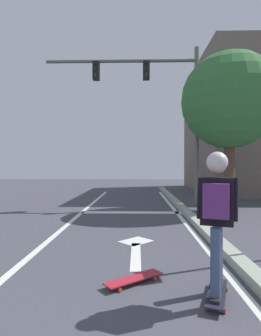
{
  "coord_description": "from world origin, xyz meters",
  "views": [
    {
      "loc": [
        1.77,
        0.75,
        1.46
      ],
      "look_at": [
        1.62,
        6.92,
        1.4
      ],
      "focal_mm": 30.0,
      "sensor_mm": 36.0,
      "label": 1
    }
  ],
  "objects_px": {
    "skater": "(217,205)",
    "skateboard": "(217,293)",
    "spare_skateboard": "(134,279)",
    "traffic_signal_mast": "(156,95)",
    "roadside_tree": "(229,101)"
  },
  "relations": [
    {
      "from": "skater",
      "to": "skateboard",
      "type": "bearing_deg",
      "value": 70.43
    },
    {
      "from": "spare_skateboard",
      "to": "skateboard",
      "type": "bearing_deg",
      "value": -23.75
    },
    {
      "from": "skater",
      "to": "traffic_signal_mast",
      "type": "xyz_separation_m",
      "value": [
        -0.17,
        7.12,
        2.98
      ]
    },
    {
      "from": "traffic_signal_mast",
      "to": "spare_skateboard",
      "type": "bearing_deg",
      "value": -96.19
    },
    {
      "from": "skater",
      "to": "roadside_tree",
      "type": "height_order",
      "value": "roadside_tree"
    },
    {
      "from": "roadside_tree",
      "to": "traffic_signal_mast",
      "type": "bearing_deg",
      "value": 162.09
    },
    {
      "from": "skater",
      "to": "traffic_signal_mast",
      "type": "height_order",
      "value": "traffic_signal_mast"
    },
    {
      "from": "skateboard",
      "to": "traffic_signal_mast",
      "type": "xyz_separation_m",
      "value": [
        -0.18,
        7.1,
        3.95
      ]
    },
    {
      "from": "skateboard",
      "to": "traffic_signal_mast",
      "type": "height_order",
      "value": "traffic_signal_mast"
    },
    {
      "from": "skateboard",
      "to": "spare_skateboard",
      "type": "height_order",
      "value": "skateboard"
    },
    {
      "from": "skater",
      "to": "traffic_signal_mast",
      "type": "relative_size",
      "value": 0.27
    },
    {
      "from": "traffic_signal_mast",
      "to": "roadside_tree",
      "type": "distance_m",
      "value": 2.52
    },
    {
      "from": "skateboard",
      "to": "traffic_signal_mast",
      "type": "distance_m",
      "value": 8.13
    },
    {
      "from": "traffic_signal_mast",
      "to": "roadside_tree",
      "type": "bearing_deg",
      "value": -17.91
    },
    {
      "from": "traffic_signal_mast",
      "to": "skateboard",
      "type": "bearing_deg",
      "value": -88.56
    }
  ]
}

